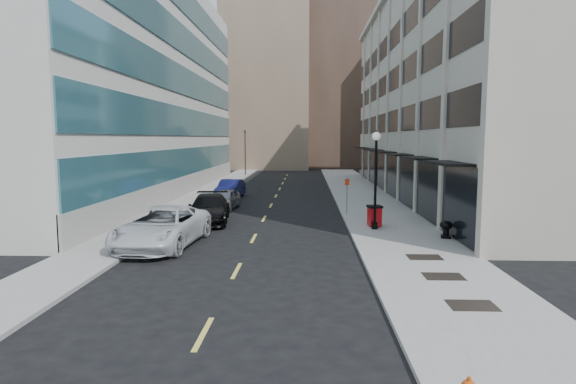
# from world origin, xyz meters

# --- Properties ---
(ground) EXTENTS (160.00, 160.00, 0.00)m
(ground) POSITION_xyz_m (0.00, 0.00, 0.00)
(ground) COLOR black
(ground) RESTS_ON ground
(sidewalk_right) EXTENTS (5.00, 80.00, 0.15)m
(sidewalk_right) POSITION_xyz_m (7.50, 20.00, 0.07)
(sidewalk_right) COLOR gray
(sidewalk_right) RESTS_ON ground
(sidewalk_left) EXTENTS (3.00, 80.00, 0.15)m
(sidewalk_left) POSITION_xyz_m (-6.50, 20.00, 0.07)
(sidewalk_left) COLOR gray
(sidewalk_left) RESTS_ON ground
(building_right) EXTENTS (15.30, 46.50, 18.25)m
(building_right) POSITION_xyz_m (16.94, 26.99, 8.99)
(building_right) COLOR #B9B09C
(building_right) RESTS_ON ground
(building_left) EXTENTS (16.14, 46.00, 20.00)m
(building_left) POSITION_xyz_m (-15.95, 27.00, 9.99)
(building_left) COLOR beige
(building_left) RESTS_ON ground
(skyline_tan_near) EXTENTS (14.00, 18.00, 28.00)m
(skyline_tan_near) POSITION_xyz_m (-4.00, 68.00, 14.00)
(skyline_tan_near) COLOR #91755F
(skyline_tan_near) RESTS_ON ground
(skyline_brown) EXTENTS (12.00, 16.00, 34.00)m
(skyline_brown) POSITION_xyz_m (8.00, 72.00, 17.00)
(skyline_brown) COLOR brown
(skyline_brown) RESTS_ON ground
(skyline_tan_far) EXTENTS (12.00, 14.00, 22.00)m
(skyline_tan_far) POSITION_xyz_m (-14.00, 78.00, 11.00)
(skyline_tan_far) COLOR #91755F
(skyline_tan_far) RESTS_ON ground
(skyline_stone) EXTENTS (10.00, 14.00, 20.00)m
(skyline_stone) POSITION_xyz_m (18.00, 66.00, 10.00)
(skyline_stone) COLOR #B9B09C
(skyline_stone) RESTS_ON ground
(grate_near) EXTENTS (1.40, 1.00, 0.01)m
(grate_near) POSITION_xyz_m (7.60, -2.00, 0.15)
(grate_near) COLOR black
(grate_near) RESTS_ON sidewalk_right
(grate_mid) EXTENTS (1.40, 1.00, 0.01)m
(grate_mid) POSITION_xyz_m (7.60, 1.00, 0.15)
(grate_mid) COLOR black
(grate_mid) RESTS_ON sidewalk_right
(grate_far) EXTENTS (1.40, 1.00, 0.01)m
(grate_far) POSITION_xyz_m (7.60, 3.80, 0.15)
(grate_far) COLOR black
(grate_far) RESTS_ON sidewalk_right
(road_centerline) EXTENTS (0.15, 68.20, 0.01)m
(road_centerline) POSITION_xyz_m (0.00, 17.00, 0.01)
(road_centerline) COLOR #D8CC4C
(road_centerline) RESTS_ON ground
(traffic_signal) EXTENTS (0.66, 0.66, 6.98)m
(traffic_signal) POSITION_xyz_m (-5.50, 48.00, 5.72)
(traffic_signal) COLOR black
(traffic_signal) RESTS_ON ground
(car_white_van) EXTENTS (3.62, 6.91, 1.86)m
(car_white_van) POSITION_xyz_m (-4.08, 6.00, 0.93)
(car_white_van) COLOR silver
(car_white_van) RESTS_ON ground
(car_black_pickup) EXTENTS (2.98, 5.99, 1.67)m
(car_black_pickup) POSITION_xyz_m (-3.20, 12.57, 0.84)
(car_black_pickup) COLOR black
(car_black_pickup) RESTS_ON ground
(car_silver_sedan) EXTENTS (2.13, 4.42, 1.46)m
(car_silver_sedan) POSITION_xyz_m (-3.20, 17.94, 0.73)
(car_silver_sedan) COLOR gray
(car_silver_sedan) RESTS_ON ground
(car_blue_sedan) EXTENTS (2.08, 4.92, 1.58)m
(car_blue_sedan) POSITION_xyz_m (-3.75, 24.21, 0.79)
(car_blue_sedan) COLOR navy
(car_blue_sedan) RESTS_ON ground
(car_grey_sedan) EXTENTS (1.92, 3.97, 1.31)m
(car_grey_sedan) POSITION_xyz_m (-4.80, 28.87, 0.65)
(car_grey_sedan) COLOR gray
(car_grey_sedan) RESTS_ON ground
(trash_bin) EXTENTS (0.87, 0.89, 1.19)m
(trash_bin) POSITION_xyz_m (6.49, 10.75, 0.79)
(trash_bin) COLOR red
(trash_bin) RESTS_ON sidewalk_right
(lamppost) EXTENTS (0.45, 0.45, 5.37)m
(lamppost) POSITION_xyz_m (6.40, 10.00, 3.31)
(lamppost) COLOR black
(lamppost) RESTS_ON sidewalk_right
(sign_post) EXTENTS (0.28, 0.11, 2.46)m
(sign_post) POSITION_xyz_m (5.30, 14.99, 1.73)
(sign_post) COLOR slate
(sign_post) RESTS_ON sidewalk_right
(urn_planter) EXTENTS (0.63, 0.63, 0.87)m
(urn_planter) POSITION_xyz_m (9.60, 7.75, 0.68)
(urn_planter) COLOR black
(urn_planter) RESTS_ON sidewalk_right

